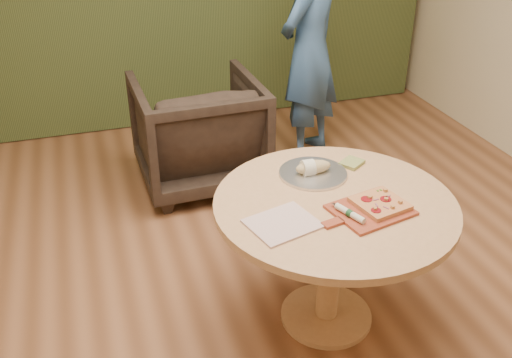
{
  "coord_description": "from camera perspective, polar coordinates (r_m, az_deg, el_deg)",
  "views": [
    {
      "loc": [
        -0.85,
        -2.15,
        2.2
      ],
      "look_at": [
        -0.08,
        0.25,
        0.78
      ],
      "focal_mm": 40.0,
      "sensor_mm": 36.0,
      "label": 1
    }
  ],
  "objects": [
    {
      "name": "room_shell",
      "position": [
        2.44,
        3.73,
        10.33
      ],
      "size": [
        5.04,
        6.04,
        2.84
      ],
      "color": "#915B3A",
      "rests_on": "ground"
    },
    {
      "name": "flatbread_pizza",
      "position": [
        2.75,
        12.28,
        -2.39
      ],
      "size": [
        0.26,
        0.26,
        0.04
      ],
      "rotation": [
        0.0,
        0.0,
        0.21
      ],
      "color": "tan",
      "rests_on": "pizza_paddle"
    },
    {
      "name": "person_standing",
      "position": [
        4.57,
        5.4,
        12.67
      ],
      "size": [
        0.77,
        0.73,
        1.77
      ],
      "primitive_type": "imported",
      "rotation": [
        0.0,
        0.0,
        3.78
      ],
      "color": "#335887",
      "rests_on": "ground"
    },
    {
      "name": "pizza_paddle",
      "position": [
        2.72,
        11.21,
        -3.12
      ],
      "size": [
        0.47,
        0.35,
        0.01
      ],
      "rotation": [
        0.0,
        0.0,
        0.21
      ],
      "color": "#9A3F27",
      "rests_on": "pedestal_table"
    },
    {
      "name": "armchair",
      "position": [
        4.26,
        -5.8,
        5.22
      ],
      "size": [
        0.91,
        0.85,
        0.91
      ],
      "primitive_type": "imported",
      "rotation": [
        0.0,
        0.0,
        3.17
      ],
      "color": "black",
      "rests_on": "ground"
    },
    {
      "name": "green_packet",
      "position": [
        3.12,
        9.56,
        1.59
      ],
      "size": [
        0.16,
        0.15,
        0.02
      ],
      "primitive_type": "cube",
      "rotation": [
        0.0,
        0.0,
        0.59
      ],
      "color": "olive",
      "rests_on": "pedestal_table"
    },
    {
      "name": "bread_roll",
      "position": [
        2.98,
        5.59,
        1.16
      ],
      "size": [
        0.19,
        0.09,
        0.09
      ],
      "color": "tan",
      "rests_on": "serving_tray"
    },
    {
      "name": "cutlery_roll",
      "position": [
        2.65,
        9.37,
        -3.4
      ],
      "size": [
        0.09,
        0.19,
        0.03
      ],
      "rotation": [
        0.0,
        0.0,
        0.36
      ],
      "color": "beige",
      "rests_on": "pizza_paddle"
    },
    {
      "name": "newspaper",
      "position": [
        2.59,
        2.68,
        -4.48
      ],
      "size": [
        0.35,
        0.32,
        0.01
      ],
      "primitive_type": "cube",
      "rotation": [
        0.0,
        0.0,
        0.26
      ],
      "color": "white",
      "rests_on": "pedestal_table"
    },
    {
      "name": "pedestal_table",
      "position": [
        2.86,
        7.72,
        -4.57
      ],
      "size": [
        1.18,
        1.18,
        0.75
      ],
      "rotation": [
        0.0,
        0.0,
        0.23
      ],
      "color": "tan",
      "rests_on": "ground"
    },
    {
      "name": "serving_tray",
      "position": [
        3.0,
        5.72,
        0.58
      ],
      "size": [
        0.36,
        0.36,
        0.02
      ],
      "color": "silver",
      "rests_on": "pedestal_table"
    }
  ]
}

